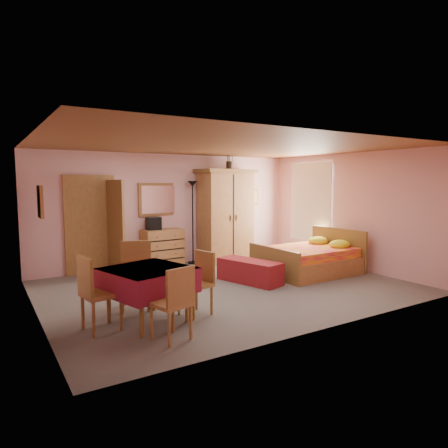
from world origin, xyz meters
TOP-DOWN VIEW (x-y plane):
  - floor at (0.00, 0.00)m, footprint 6.50×6.50m
  - ceiling at (0.00, 0.00)m, footprint 6.50×6.50m
  - wall_back at (0.00, 2.50)m, footprint 6.50×0.10m
  - wall_front at (0.00, -2.50)m, footprint 6.50×0.10m
  - wall_left at (-3.25, 0.00)m, footprint 0.10×5.00m
  - wall_right at (3.25, 0.00)m, footprint 0.10×5.00m
  - doorway at (-1.90, 2.47)m, footprint 1.06×0.12m
  - window at (3.21, 1.20)m, footprint 0.08×1.40m
  - picture_left at (-3.22, -0.60)m, footprint 0.04×0.32m
  - picture_back at (2.35, 2.47)m, footprint 0.30×0.04m
  - chest_of_drawers at (-0.34, 2.29)m, footprint 0.96×0.53m
  - wall_mirror at (-0.34, 2.50)m, footprint 0.97×0.11m
  - stereo at (-0.54, 2.31)m, footprint 0.31×0.23m
  - floor_lamp at (0.45, 2.29)m, footprint 0.29×0.29m
  - wardrobe at (1.31, 2.19)m, footprint 1.50×0.87m
  - sunflower_vase at (1.42, 2.20)m, footprint 0.23×0.23m
  - bed at (2.05, 0.06)m, footprint 1.99×1.58m
  - bench at (0.54, 0.06)m, footprint 0.82×1.40m
  - dining_table at (-1.96, -1.04)m, footprint 1.30×1.30m
  - chair_south at (-1.94, -1.75)m, footprint 0.52×0.52m
  - chair_north at (-1.90, -0.36)m, footprint 0.61×0.61m
  - chair_west at (-2.59, -0.99)m, footprint 0.52×0.52m
  - chair_east at (-1.25, -1.08)m, footprint 0.50×0.50m

SIDE VIEW (x-z plane):
  - floor at x=0.00m, z-range 0.00..0.00m
  - bench at x=0.54m, z-range 0.00..0.44m
  - dining_table at x=-1.96m, z-range 0.00..0.77m
  - chest_of_drawers at x=-0.34m, z-range 0.00..0.87m
  - bed at x=2.05m, z-range 0.00..0.91m
  - chair_east at x=-1.25m, z-range 0.00..0.93m
  - chair_south at x=-1.94m, z-range 0.00..0.94m
  - chair_west at x=-2.59m, z-range 0.00..1.01m
  - chair_north at x=-1.90m, z-range 0.00..1.03m
  - floor_lamp at x=0.45m, z-range 0.00..1.98m
  - stereo at x=-0.54m, z-range 0.87..1.16m
  - doorway at x=-1.90m, z-range -0.05..2.10m
  - wardrobe at x=1.31m, z-range 0.00..2.26m
  - wall_back at x=0.00m, z-range 0.00..2.60m
  - wall_front at x=0.00m, z-range 0.00..2.60m
  - wall_left at x=-3.25m, z-range 0.00..2.60m
  - wall_right at x=3.25m, z-range 0.00..2.60m
  - window at x=3.21m, z-range 0.48..2.42m
  - picture_back at x=2.35m, z-range 1.35..1.75m
  - wall_mirror at x=-0.34m, z-range 1.17..1.93m
  - picture_left at x=-3.22m, z-range 1.49..1.91m
  - sunflower_vase at x=1.42m, z-range 2.26..2.81m
  - ceiling at x=0.00m, z-range 2.60..2.60m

